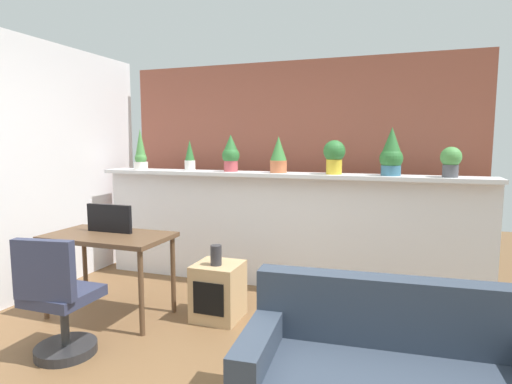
{
  "coord_description": "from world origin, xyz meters",
  "views": [
    {
      "loc": [
        1.22,
        -2.27,
        1.57
      ],
      "look_at": [
        0.04,
        1.12,
        1.14
      ],
      "focal_mm": 29.44,
      "sensor_mm": 36.0,
      "label": 1
    }
  ],
  "objects_px": {
    "potted_plant_4": "(334,155)",
    "side_cube_shelf": "(218,291)",
    "desk": "(109,244)",
    "potted_plant_6": "(451,161)",
    "office_chair": "(59,306)",
    "tv_monitor": "(109,218)",
    "vase_on_shelf": "(216,255)",
    "potted_plant_1": "(190,156)",
    "potted_plant_5": "(391,153)",
    "potted_plant_2": "(231,153)",
    "potted_plant_0": "(141,153)",
    "potted_plant_3": "(278,155)"
  },
  "relations": [
    {
      "from": "potted_plant_4",
      "to": "potted_plant_5",
      "type": "height_order",
      "value": "potted_plant_5"
    },
    {
      "from": "potted_plant_4",
      "to": "side_cube_shelf",
      "type": "bearing_deg",
      "value": -132.27
    },
    {
      "from": "potted_plant_5",
      "to": "potted_plant_3",
      "type": "bearing_deg",
      "value": 179.72
    },
    {
      "from": "potted_plant_0",
      "to": "potted_plant_6",
      "type": "bearing_deg",
      "value": -0.04
    },
    {
      "from": "potted_plant_2",
      "to": "office_chair",
      "type": "xyz_separation_m",
      "value": [
        -0.52,
        -1.99,
        -1.06
      ]
    },
    {
      "from": "potted_plant_1",
      "to": "desk",
      "type": "height_order",
      "value": "potted_plant_1"
    },
    {
      "from": "potted_plant_6",
      "to": "vase_on_shelf",
      "type": "relative_size",
      "value": 1.58
    },
    {
      "from": "potted_plant_5",
      "to": "side_cube_shelf",
      "type": "xyz_separation_m",
      "value": [
        -1.4,
        -0.96,
        -1.21
      ]
    },
    {
      "from": "potted_plant_1",
      "to": "tv_monitor",
      "type": "distance_m",
      "value": 1.28
    },
    {
      "from": "potted_plant_0",
      "to": "potted_plant_4",
      "type": "distance_m",
      "value": 2.26
    },
    {
      "from": "desk",
      "to": "side_cube_shelf",
      "type": "xyz_separation_m",
      "value": [
        0.95,
        0.26,
        -0.42
      ]
    },
    {
      "from": "side_cube_shelf",
      "to": "vase_on_shelf",
      "type": "relative_size",
      "value": 2.83
    },
    {
      "from": "office_chair",
      "to": "tv_monitor",
      "type": "bearing_deg",
      "value": 103.27
    },
    {
      "from": "tv_monitor",
      "to": "potted_plant_0",
      "type": "bearing_deg",
      "value": 110.22
    },
    {
      "from": "potted_plant_5",
      "to": "office_chair",
      "type": "relative_size",
      "value": 0.51
    },
    {
      "from": "potted_plant_1",
      "to": "potted_plant_5",
      "type": "distance_m",
      "value": 2.18
    },
    {
      "from": "office_chair",
      "to": "potted_plant_2",
      "type": "bearing_deg",
      "value": 75.32
    },
    {
      "from": "potted_plant_2",
      "to": "desk",
      "type": "relative_size",
      "value": 0.37
    },
    {
      "from": "potted_plant_1",
      "to": "potted_plant_5",
      "type": "bearing_deg",
      "value": -0.36
    },
    {
      "from": "potted_plant_6",
      "to": "vase_on_shelf",
      "type": "xyz_separation_m",
      "value": [
        -1.92,
        -0.97,
        -0.81
      ]
    },
    {
      "from": "potted_plant_0",
      "to": "vase_on_shelf",
      "type": "xyz_separation_m",
      "value": [
        1.4,
        -0.97,
        -0.85
      ]
    },
    {
      "from": "desk",
      "to": "tv_monitor",
      "type": "xyz_separation_m",
      "value": [
        -0.05,
        0.08,
        0.21
      ]
    },
    {
      "from": "potted_plant_0",
      "to": "potted_plant_3",
      "type": "xyz_separation_m",
      "value": [
        1.67,
        0.03,
        -0.01
      ]
    },
    {
      "from": "potted_plant_6",
      "to": "side_cube_shelf",
      "type": "distance_m",
      "value": 2.42
    },
    {
      "from": "potted_plant_5",
      "to": "office_chair",
      "type": "height_order",
      "value": "potted_plant_5"
    },
    {
      "from": "tv_monitor",
      "to": "desk",
      "type": "bearing_deg",
      "value": -59.72
    },
    {
      "from": "potted_plant_6",
      "to": "office_chair",
      "type": "distance_m",
      "value": 3.49
    },
    {
      "from": "office_chair",
      "to": "potted_plant_4",
      "type": "bearing_deg",
      "value": 49.72
    },
    {
      "from": "potted_plant_1",
      "to": "desk",
      "type": "bearing_deg",
      "value": -97.85
    },
    {
      "from": "potted_plant_5",
      "to": "vase_on_shelf",
      "type": "xyz_separation_m",
      "value": [
        -1.4,
        -1.0,
        -0.87
      ]
    },
    {
      "from": "potted_plant_5",
      "to": "tv_monitor",
      "type": "relative_size",
      "value": 1.01
    },
    {
      "from": "potted_plant_1",
      "to": "desk",
      "type": "xyz_separation_m",
      "value": [
        -0.17,
        -1.23,
        -0.74
      ]
    },
    {
      "from": "potted_plant_0",
      "to": "tv_monitor",
      "type": "relative_size",
      "value": 1.04
    },
    {
      "from": "desk",
      "to": "potted_plant_6",
      "type": "bearing_deg",
      "value": 22.47
    },
    {
      "from": "office_chair",
      "to": "vase_on_shelf",
      "type": "bearing_deg",
      "value": 50.52
    },
    {
      "from": "potted_plant_6",
      "to": "side_cube_shelf",
      "type": "bearing_deg",
      "value": -154.19
    },
    {
      "from": "office_chair",
      "to": "side_cube_shelf",
      "type": "bearing_deg",
      "value": 51.7
    },
    {
      "from": "potted_plant_6",
      "to": "office_chair",
      "type": "xyz_separation_m",
      "value": [
        -2.72,
        -1.94,
        -1.01
      ]
    },
    {
      "from": "tv_monitor",
      "to": "side_cube_shelf",
      "type": "xyz_separation_m",
      "value": [
        0.99,
        0.18,
        -0.63
      ]
    },
    {
      "from": "potted_plant_1",
      "to": "potted_plant_2",
      "type": "distance_m",
      "value": 0.5
    },
    {
      "from": "potted_plant_3",
      "to": "side_cube_shelf",
      "type": "relative_size",
      "value": 0.76
    },
    {
      "from": "potted_plant_4",
      "to": "vase_on_shelf",
      "type": "relative_size",
      "value": 1.93
    },
    {
      "from": "desk",
      "to": "office_chair",
      "type": "height_order",
      "value": "office_chair"
    },
    {
      "from": "desk",
      "to": "potted_plant_1",
      "type": "bearing_deg",
      "value": 82.15
    },
    {
      "from": "potted_plant_0",
      "to": "potted_plant_2",
      "type": "distance_m",
      "value": 1.13
    },
    {
      "from": "tv_monitor",
      "to": "office_chair",
      "type": "bearing_deg",
      "value": -76.73
    },
    {
      "from": "potted_plant_6",
      "to": "desk",
      "type": "relative_size",
      "value": 0.25
    },
    {
      "from": "potted_plant_1",
      "to": "vase_on_shelf",
      "type": "height_order",
      "value": "potted_plant_1"
    },
    {
      "from": "potted_plant_5",
      "to": "potted_plant_2",
      "type": "bearing_deg",
      "value": 179.33
    },
    {
      "from": "potted_plant_2",
      "to": "potted_plant_6",
      "type": "xyz_separation_m",
      "value": [
        2.2,
        -0.05,
        -0.05
      ]
    }
  ]
}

